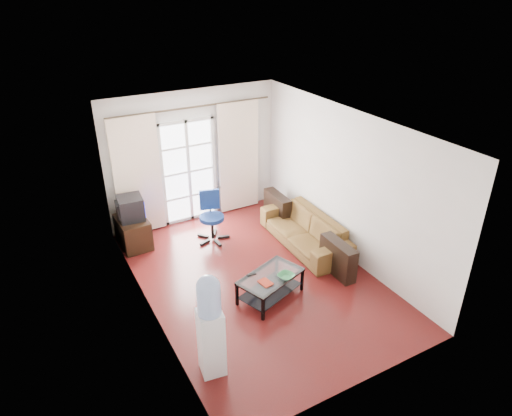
{
  "coord_description": "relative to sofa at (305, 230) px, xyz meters",
  "views": [
    {
      "loc": [
        -3.08,
        -5.58,
        4.62
      ],
      "look_at": [
        0.19,
        0.35,
        1.15
      ],
      "focal_mm": 32.0,
      "sensor_mm": 36.0,
      "label": 1
    }
  ],
  "objects": [
    {
      "name": "floor",
      "position": [
        -1.35,
        -0.53,
        -0.31
      ],
      "size": [
        5.2,
        5.2,
        0.0
      ],
      "primitive_type": "plane",
      "color": "#5A1815",
      "rests_on": "ground"
    },
    {
      "name": "ceiling",
      "position": [
        -1.35,
        -0.53,
        2.39
      ],
      "size": [
        5.2,
        5.2,
        0.0
      ],
      "primitive_type": "plane",
      "rotation": [
        3.14,
        0.0,
        0.0
      ],
      "color": "white",
      "rests_on": "wall_back"
    },
    {
      "name": "wall_back",
      "position": [
        -1.35,
        2.07,
        1.04
      ],
      "size": [
        3.6,
        0.02,
        2.7
      ],
      "primitive_type": "cube",
      "color": "white",
      "rests_on": "floor"
    },
    {
      "name": "wall_front",
      "position": [
        -1.35,
        -3.13,
        1.04
      ],
      "size": [
        3.6,
        0.02,
        2.7
      ],
      "primitive_type": "cube",
      "color": "white",
      "rests_on": "floor"
    },
    {
      "name": "wall_left",
      "position": [
        -3.15,
        -0.53,
        1.04
      ],
      "size": [
        0.02,
        5.2,
        2.7
      ],
      "primitive_type": "cube",
      "color": "white",
      "rests_on": "floor"
    },
    {
      "name": "wall_right",
      "position": [
        0.45,
        -0.53,
        1.04
      ],
      "size": [
        0.02,
        5.2,
        2.7
      ],
      "primitive_type": "cube",
      "color": "white",
      "rests_on": "floor"
    },
    {
      "name": "french_door",
      "position": [
        -1.5,
        2.01,
        0.77
      ],
      "size": [
        1.16,
        0.06,
        2.15
      ],
      "color": "white",
      "rests_on": "wall_back"
    },
    {
      "name": "curtain_rod",
      "position": [
        -1.35,
        1.97,
        2.07
      ],
      "size": [
        3.3,
        0.04,
        0.04
      ],
      "primitive_type": "cylinder",
      "rotation": [
        0.0,
        1.57,
        0.0
      ],
      "color": "#4C3F2D",
      "rests_on": "wall_back"
    },
    {
      "name": "curtain_left",
      "position": [
        -2.55,
        1.95,
        0.89
      ],
      "size": [
        0.9,
        0.07,
        2.35
      ],
      "primitive_type": "cube",
      "color": "#FFE8CD",
      "rests_on": "curtain_rod"
    },
    {
      "name": "curtain_right",
      "position": [
        -0.4,
        1.95,
        0.89
      ],
      "size": [
        0.9,
        0.07,
        2.35
      ],
      "primitive_type": "cube",
      "color": "#FFE8CD",
      "rests_on": "curtain_rod"
    },
    {
      "name": "radiator",
      "position": [
        -0.55,
        1.97,
        0.02
      ],
      "size": [
        0.64,
        0.12,
        0.64
      ],
      "primitive_type": "cube",
      "color": "gray",
      "rests_on": "floor"
    },
    {
      "name": "sofa",
      "position": [
        0.0,
        0.0,
        0.0
      ],
      "size": [
        2.15,
        0.96,
        0.61
      ],
      "primitive_type": "imported",
      "rotation": [
        0.0,
        0.0,
        -1.6
      ],
      "color": "brown",
      "rests_on": "floor"
    },
    {
      "name": "coffee_table",
      "position": [
        -1.39,
        -1.09,
        -0.03
      ],
      "size": [
        1.18,
        0.91,
        0.42
      ],
      "rotation": [
        0.0,
        0.0,
        0.35
      ],
      "color": "silver",
      "rests_on": "floor"
    },
    {
      "name": "bowl",
      "position": [
        -1.21,
        -1.25,
        0.15
      ],
      "size": [
        0.41,
        0.41,
        0.06
      ],
      "primitive_type": "imported",
      "rotation": [
        0.0,
        0.0,
        0.36
      ],
      "color": "#2C7B31",
      "rests_on": "coffee_table"
    },
    {
      "name": "book",
      "position": [
        -1.64,
        -1.23,
        0.13
      ],
      "size": [
        0.22,
        0.26,
        0.02
      ],
      "primitive_type": "imported",
      "rotation": [
        0.0,
        0.0,
        0.14
      ],
      "color": "maroon",
      "rests_on": "coffee_table"
    },
    {
      "name": "remote",
      "position": [
        -1.65,
        -0.93,
        0.12
      ],
      "size": [
        0.16,
        0.07,
        0.02
      ],
      "primitive_type": "cube",
      "rotation": [
        0.0,
        0.0,
        -0.16
      ],
      "color": "black",
      "rests_on": "coffee_table"
    },
    {
      "name": "tv_stand",
      "position": [
        -2.86,
        1.54,
        -0.02
      ],
      "size": [
        0.54,
        0.79,
        0.57
      ],
      "primitive_type": "cube",
      "rotation": [
        0.0,
        0.0,
        0.04
      ],
      "color": "black",
      "rests_on": "floor"
    },
    {
      "name": "crt_tv",
      "position": [
        -2.86,
        1.56,
        0.48
      ],
      "size": [
        0.52,
        0.51,
        0.44
      ],
      "rotation": [
        0.0,
        0.0,
        -0.09
      ],
      "color": "black",
      "rests_on": "tv_stand"
    },
    {
      "name": "task_chair",
      "position": [
        -1.46,
        1.03,
        -0.02
      ],
      "size": [
        0.81,
        0.81,
        0.97
      ],
      "rotation": [
        0.0,
        0.0,
        -0.27
      ],
      "color": "black",
      "rests_on": "floor"
    },
    {
      "name": "water_cooler",
      "position": [
        -2.82,
        -2.03,
        0.47
      ],
      "size": [
        0.35,
        0.34,
        1.49
      ],
      "rotation": [
        0.0,
        0.0,
        -0.14
      ],
      "color": "silver",
      "rests_on": "floor"
    }
  ]
}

